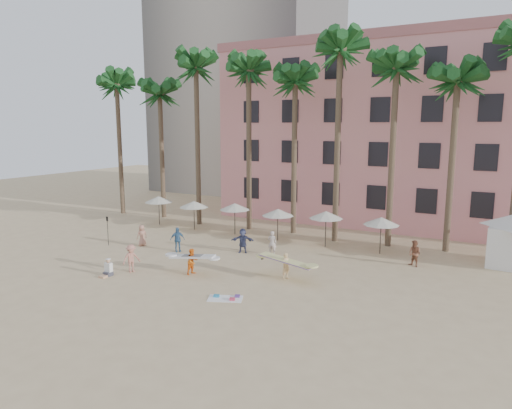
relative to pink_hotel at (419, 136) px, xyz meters
name	(u,v)px	position (x,y,z in m)	size (l,w,h in m)	color
ground	(193,293)	(-7.00, -26.00, -8.00)	(120.00, 120.00, 0.00)	#D1B789
pink_hotel	(419,136)	(0.00, 0.00, 0.00)	(35.00, 14.00, 16.00)	pink
grey_tower	(249,5)	(-25.00, 12.00, 17.00)	(22.00, 18.00, 50.00)	#A89E8E
palm_row	(311,73)	(-6.49, -11.00, 4.97)	(44.40, 5.40, 16.30)	brown
umbrella_row	(255,209)	(-10.00, -13.50, -5.67)	(22.50, 2.70, 2.73)	#332B23
beach_towel	(226,298)	(-4.96, -25.82, -7.97)	(2.05, 1.64, 0.14)	white
carrier_yellow	(286,264)	(-3.54, -21.49, -7.07)	(3.49, 1.17, 1.60)	#DBB27B
carrier_white	(192,260)	(-8.90, -23.43, -7.13)	(2.89, 1.35, 1.60)	orange
beachgoers	(226,246)	(-8.98, -19.53, -7.14)	(19.83, 10.68, 1.77)	tan
paddle	(108,227)	(-18.53, -21.04, -6.59)	(0.18, 0.04, 2.23)	black
seated_man	(108,270)	(-13.20, -26.16, -7.64)	(0.46, 0.80, 1.04)	#3F3F4C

